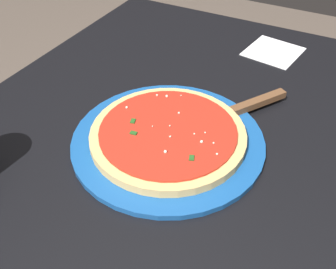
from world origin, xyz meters
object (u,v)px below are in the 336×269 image
at_px(serving_plate, 168,141).
at_px(napkin_folded_right, 273,52).
at_px(pizza_server, 242,109).
at_px(pizza, 168,134).

relative_size(serving_plate, napkin_folded_right, 2.74).
bearing_deg(napkin_folded_right, pizza_server, 3.09).
height_order(pizza, napkin_folded_right, pizza).
xyz_separation_m(serving_plate, pizza_server, (-0.14, 0.09, 0.01)).
bearing_deg(pizza_server, serving_plate, -32.75).
bearing_deg(napkin_folded_right, serving_plate, -10.05).
bearing_deg(pizza_server, pizza, -32.75).
xyz_separation_m(pizza, pizza_server, (-0.14, 0.09, -0.00)).
relative_size(serving_plate, pizza, 1.25).
bearing_deg(napkin_folded_right, pizza, -10.05).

